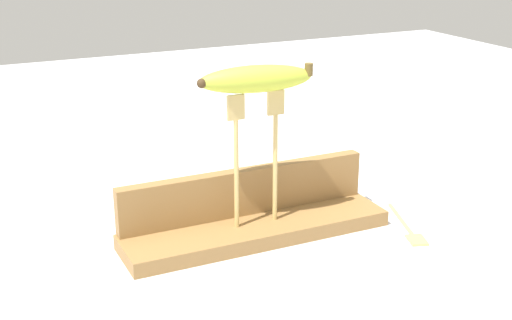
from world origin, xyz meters
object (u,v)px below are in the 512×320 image
fork_fallen_near (227,200)px  fork_stand_center (257,148)px  banana_raised_center (257,79)px  fork_fallen_far (409,229)px

fork_fallen_near → fork_stand_center: bearing=-95.3°
banana_raised_center → fork_fallen_far: size_ratio=1.11×
fork_stand_center → fork_fallen_far: (0.22, -0.08, -0.14)m
fork_stand_center → fork_fallen_near: fork_stand_center is taller
fork_fallen_near → banana_raised_center: bearing=-95.4°
fork_fallen_near → fork_fallen_far: size_ratio=0.92×
banana_raised_center → fork_fallen_far: 0.34m
banana_raised_center → fork_stand_center: bearing=-7.6°
fork_stand_center → banana_raised_center: banana_raised_center is taller
fork_fallen_near → fork_fallen_far: 0.31m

